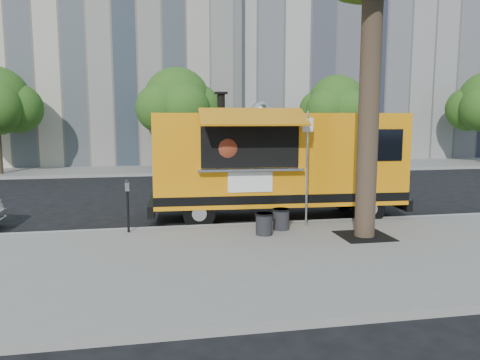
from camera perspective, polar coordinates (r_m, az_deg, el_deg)
The scene contains 13 objects.
ground at distance 13.58m, azimuth -0.33°, elevation -5.07°, with size 120.00×120.00×0.00m, color black.
sidewalk at distance 9.78m, azimuth 3.92°, elevation -9.73°, with size 60.00×6.00×0.15m, color gray.
curb at distance 12.67m, azimuth 0.42°, elevation -5.65°, with size 60.00×0.14×0.16m, color #999993.
far_sidewalk at distance 26.79m, azimuth -5.50°, elevation 1.41°, with size 60.00×5.00×0.15m, color gray.
building_mid at distance 39.41m, azimuth 11.49°, elevation 17.80°, with size 20.00×14.00×20.00m, color #A59F9B.
tree_well at distance 11.72m, azimuth 14.90°, elevation -6.62°, with size 1.20×1.20×0.02m, color black.
far_tree_b at distance 25.78m, azimuth -7.69°, elevation 9.49°, with size 3.60×3.60×5.50m.
far_tree_c at distance 27.47m, azimuth 11.69°, elevation 9.05°, with size 3.24×3.24×5.21m.
sign_post at distance 12.18m, azimuth 8.18°, elevation 2.19°, with size 0.28×0.06×3.00m.
parking_meter at distance 11.87m, azimuth -13.54°, elevation -2.31°, with size 0.11×0.11×1.33m.
food_truck at distance 13.73m, azimuth 4.40°, elevation 2.36°, with size 7.53×3.62×3.68m.
trash_bin_left at distance 11.43m, azimuth 2.96°, elevation -5.27°, with size 0.45×0.45×0.54m.
trash_bin_right at distance 11.98m, azimuth 5.03°, elevation -4.68°, with size 0.45×0.45×0.54m.
Camera 1 is at (-2.37, -13.03, 3.01)m, focal length 35.00 mm.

